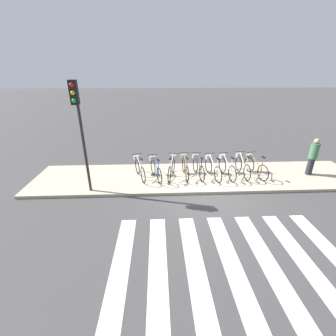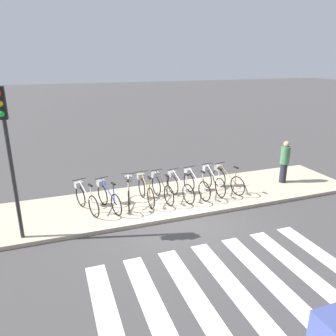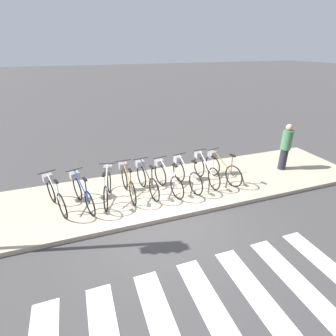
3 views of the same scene
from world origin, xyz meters
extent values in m
plane|color=#423F3F|center=(0.00, 0.00, 0.00)|extent=(120.00, 120.00, 0.00)
cube|color=#B7A88E|center=(0.00, 1.45, 0.06)|extent=(14.07, 2.89, 0.12)
torus|color=black|center=(-2.37, 0.88, 0.47)|extent=(0.25, 0.67, 0.69)
torus|color=black|center=(-2.67, 1.78, 0.47)|extent=(0.25, 0.67, 0.69)
cylinder|color=silver|center=(-2.52, 1.33, 0.75)|extent=(0.33, 0.93, 0.59)
cylinder|color=silver|center=(-2.41, 1.00, 0.78)|extent=(0.04, 0.04, 0.62)
cube|color=black|center=(-2.41, 1.00, 1.11)|extent=(0.13, 0.21, 0.04)
cylinder|color=#262626|center=(-2.67, 1.78, 1.05)|extent=(0.44, 0.17, 0.02)
cube|color=gray|center=(-2.68, 1.83, 0.86)|extent=(0.29, 0.27, 0.18)
torus|color=black|center=(-1.71, 0.77, 0.47)|extent=(0.23, 0.67, 0.69)
torus|color=black|center=(-1.98, 1.68, 0.47)|extent=(0.23, 0.67, 0.69)
cylinder|color=navy|center=(-1.85, 1.23, 0.75)|extent=(0.30, 0.94, 0.59)
cylinder|color=navy|center=(-1.75, 0.90, 0.78)|extent=(0.04, 0.04, 0.62)
cube|color=black|center=(-1.75, 0.90, 1.11)|extent=(0.12, 0.21, 0.04)
cylinder|color=#262626|center=(-1.98, 1.68, 1.05)|extent=(0.45, 0.15, 0.02)
cube|color=gray|center=(-1.99, 1.73, 0.86)|extent=(0.29, 0.26, 0.18)
torus|color=black|center=(-1.30, 0.87, 0.47)|extent=(0.19, 0.68, 0.69)
torus|color=black|center=(-1.08, 1.80, 0.47)|extent=(0.19, 0.68, 0.69)
cylinder|color=silver|center=(-1.19, 1.33, 0.75)|extent=(0.25, 0.95, 0.59)
cylinder|color=silver|center=(-1.27, 1.00, 0.78)|extent=(0.04, 0.04, 0.62)
cube|color=black|center=(-1.27, 1.00, 1.11)|extent=(0.11, 0.21, 0.04)
cylinder|color=#262626|center=(-1.08, 1.80, 1.05)|extent=(0.45, 0.13, 0.02)
cube|color=gray|center=(-1.07, 1.85, 0.86)|extent=(0.28, 0.25, 0.18)
torus|color=black|center=(-0.58, 0.90, 0.47)|extent=(0.06, 0.69, 0.69)
torus|color=black|center=(-0.62, 1.85, 0.47)|extent=(0.06, 0.69, 0.69)
cylinder|color=olive|center=(-0.60, 1.37, 0.75)|extent=(0.07, 0.97, 0.59)
cylinder|color=olive|center=(-0.58, 1.03, 0.78)|extent=(0.03, 0.03, 0.62)
cube|color=black|center=(-0.58, 1.03, 1.11)|extent=(0.08, 0.20, 0.04)
cylinder|color=#262626|center=(-0.62, 1.85, 1.05)|extent=(0.46, 0.04, 0.02)
cube|color=gray|center=(-0.62, 1.90, 0.86)|extent=(0.25, 0.21, 0.18)
torus|color=black|center=(0.03, 0.89, 0.47)|extent=(0.12, 0.69, 0.69)
torus|color=black|center=(-0.10, 1.83, 0.47)|extent=(0.12, 0.69, 0.69)
cylinder|color=black|center=(-0.03, 1.36, 0.75)|extent=(0.16, 0.96, 0.59)
cylinder|color=black|center=(0.01, 1.02, 0.78)|extent=(0.04, 0.04, 0.62)
cube|color=black|center=(0.01, 1.02, 1.11)|extent=(0.10, 0.21, 0.04)
cylinder|color=#262626|center=(-0.10, 1.83, 1.05)|extent=(0.46, 0.08, 0.02)
cube|color=gray|center=(-0.10, 1.88, 0.86)|extent=(0.26, 0.23, 0.18)
torus|color=black|center=(0.67, 0.78, 0.47)|extent=(0.17, 0.69, 0.69)
torus|color=black|center=(0.48, 1.71, 0.47)|extent=(0.17, 0.69, 0.69)
cylinder|color=silver|center=(0.57, 1.25, 0.75)|extent=(0.23, 0.95, 0.59)
cylinder|color=silver|center=(0.64, 0.91, 0.78)|extent=(0.04, 0.04, 0.62)
cube|color=black|center=(0.64, 0.91, 1.11)|extent=(0.11, 0.21, 0.04)
cylinder|color=#262626|center=(0.48, 1.71, 1.05)|extent=(0.46, 0.12, 0.02)
cube|color=gray|center=(0.47, 1.76, 0.86)|extent=(0.28, 0.24, 0.18)
torus|color=black|center=(1.27, 0.82, 0.47)|extent=(0.15, 0.69, 0.69)
torus|color=black|center=(1.11, 1.76, 0.47)|extent=(0.15, 0.69, 0.69)
cylinder|color=beige|center=(1.19, 1.29, 0.75)|extent=(0.19, 0.96, 0.59)
cylinder|color=beige|center=(1.25, 0.95, 0.78)|extent=(0.04, 0.04, 0.62)
cube|color=black|center=(1.25, 0.95, 1.11)|extent=(0.10, 0.21, 0.04)
cylinder|color=#262626|center=(1.11, 1.76, 1.05)|extent=(0.46, 0.10, 0.02)
cube|color=gray|center=(1.10, 1.81, 0.86)|extent=(0.27, 0.24, 0.18)
torus|color=black|center=(1.92, 0.92, 0.47)|extent=(0.06, 0.69, 0.69)
torus|color=black|center=(1.88, 1.87, 0.47)|extent=(0.06, 0.69, 0.69)
cylinder|color=silver|center=(1.90, 1.40, 0.75)|extent=(0.07, 0.97, 0.59)
cylinder|color=silver|center=(1.92, 1.05, 0.78)|extent=(0.03, 0.03, 0.62)
cube|color=black|center=(1.92, 1.05, 1.11)|extent=(0.08, 0.20, 0.04)
cylinder|color=#262626|center=(1.88, 1.87, 1.05)|extent=(0.46, 0.04, 0.02)
cube|color=gray|center=(1.88, 1.92, 0.86)|extent=(0.25, 0.21, 0.18)
torus|color=black|center=(2.57, 0.87, 0.47)|extent=(0.20, 0.68, 0.69)
torus|color=black|center=(2.34, 1.79, 0.47)|extent=(0.20, 0.68, 0.69)
cylinder|color=olive|center=(2.45, 1.33, 0.75)|extent=(0.26, 0.95, 0.59)
cylinder|color=olive|center=(2.53, 0.99, 0.78)|extent=(0.04, 0.04, 0.62)
cube|color=black|center=(2.53, 0.99, 1.11)|extent=(0.12, 0.21, 0.04)
cylinder|color=#262626|center=(2.34, 1.79, 1.05)|extent=(0.45, 0.13, 0.02)
cube|color=gray|center=(2.32, 1.84, 0.86)|extent=(0.28, 0.25, 0.18)
cylinder|color=#23232D|center=(4.89, 1.39, 0.49)|extent=(0.26, 0.26, 0.75)
cylinder|color=#3F724C|center=(4.89, 1.39, 1.20)|extent=(0.34, 0.34, 0.66)
sphere|color=tan|center=(4.89, 1.39, 1.64)|extent=(0.22, 0.22, 0.22)
camera|label=1|loc=(-1.74, -7.36, 4.32)|focal=24.00mm
camera|label=2|loc=(-3.31, -8.26, 4.68)|focal=35.00mm
camera|label=3|loc=(-1.73, -5.18, 4.12)|focal=28.00mm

